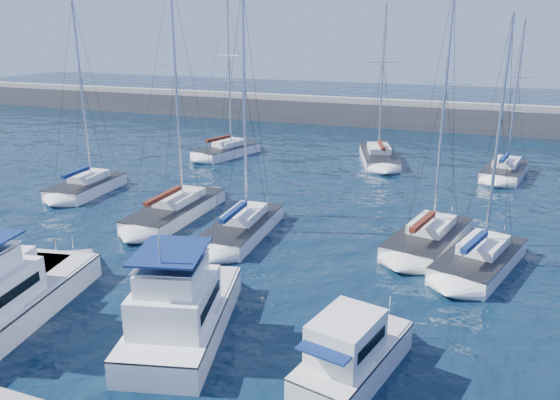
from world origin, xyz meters
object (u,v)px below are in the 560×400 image
(motor_yacht_port_outer, at_px, (8,290))
(sailboat_mid_c, at_px, (242,227))
(motor_yacht_stbd_outer, at_px, (351,357))
(sailboat_back_a, at_px, (227,150))
(sailboat_mid_d, at_px, (428,238))
(sailboat_back_c, at_px, (505,171))
(sailboat_mid_a, at_px, (87,186))
(sailboat_mid_b, at_px, (176,209))
(sailboat_back_b, at_px, (379,157))
(sailboat_mid_e, at_px, (480,260))
(motor_yacht_stbd_inner, at_px, (181,313))

(motor_yacht_port_outer, bearing_deg, sailboat_mid_c, 52.66)
(motor_yacht_stbd_outer, distance_m, sailboat_back_a, 38.13)
(motor_yacht_stbd_outer, distance_m, sailboat_mid_d, 14.39)
(sailboat_back_c, bearing_deg, sailboat_mid_c, -116.52)
(motor_yacht_stbd_outer, height_order, sailboat_mid_a, sailboat_mid_a)
(sailboat_mid_b, distance_m, sailboat_mid_d, 16.88)
(sailboat_back_a, bearing_deg, sailboat_mid_c, -45.67)
(sailboat_back_b, distance_m, sailboat_back_c, 11.50)
(sailboat_back_b, bearing_deg, sailboat_mid_b, -132.37)
(sailboat_mid_a, relative_size, sailboat_mid_c, 0.98)
(sailboat_mid_a, height_order, sailboat_mid_e, sailboat_mid_a)
(sailboat_mid_b, xyz_separation_m, sailboat_back_a, (-5.15, 18.31, 0.02))
(sailboat_mid_c, bearing_deg, sailboat_back_a, 115.73)
(sailboat_back_b, height_order, sailboat_back_c, sailboat_back_b)
(motor_yacht_stbd_inner, relative_size, sailboat_mid_a, 0.60)
(motor_yacht_port_outer, distance_m, sailboat_mid_c, 13.93)
(motor_yacht_stbd_inner, relative_size, sailboat_mid_b, 0.55)
(motor_yacht_stbd_inner, bearing_deg, sailboat_back_a, 98.56)
(sailboat_mid_b, relative_size, sailboat_back_a, 1.03)
(motor_yacht_stbd_inner, height_order, sailboat_back_b, sailboat_back_b)
(sailboat_mid_a, height_order, sailboat_mid_d, sailboat_mid_d)
(sailboat_mid_a, distance_m, sailboat_mid_c, 15.89)
(sailboat_mid_c, bearing_deg, sailboat_mid_a, 162.35)
(sailboat_back_a, bearing_deg, motor_yacht_stbd_inner, -51.31)
(motor_yacht_stbd_outer, relative_size, sailboat_back_b, 0.42)
(motor_yacht_port_outer, height_order, sailboat_back_b, sailboat_back_b)
(sailboat_mid_a, height_order, sailboat_back_c, sailboat_mid_a)
(sailboat_mid_e, relative_size, sailboat_back_b, 0.90)
(motor_yacht_stbd_inner, distance_m, sailboat_mid_b, 15.71)
(sailboat_mid_b, xyz_separation_m, sailboat_back_c, (21.33, 19.46, -0.01))
(sailboat_mid_a, xyz_separation_m, sailboat_back_c, (30.99, 16.96, -0.02))
(sailboat_mid_e, xyz_separation_m, sailboat_back_c, (1.50, 21.03, 0.00))
(motor_yacht_port_outer, bearing_deg, sailboat_back_b, 62.32)
(sailboat_mid_a, bearing_deg, motor_yacht_stbd_outer, -36.26)
(sailboat_mid_b, relative_size, sailboat_back_b, 1.09)
(sailboat_mid_c, bearing_deg, sailboat_back_c, 50.40)
(motor_yacht_port_outer, xyz_separation_m, sailboat_back_b, (10.37, 35.15, -0.42))
(motor_yacht_stbd_outer, xyz_separation_m, sailboat_mid_b, (-15.65, 13.65, -0.41))
(motor_yacht_stbd_outer, distance_m, sailboat_back_b, 35.22)
(sailboat_mid_e, height_order, sailboat_back_b, sailboat_back_b)
(motor_yacht_port_outer, xyz_separation_m, sailboat_mid_e, (20.25, 12.47, -0.43))
(sailboat_back_b, relative_size, sailboat_back_c, 1.10)
(sailboat_mid_d, bearing_deg, sailboat_back_c, 89.05)
(sailboat_mid_a, relative_size, sailboat_back_c, 1.10)
(motor_yacht_port_outer, relative_size, sailboat_mid_e, 0.53)
(sailboat_mid_c, bearing_deg, sailboat_mid_e, -3.09)
(motor_yacht_stbd_inner, distance_m, motor_yacht_stbd_outer, 7.36)
(sailboat_mid_b, relative_size, sailboat_mid_d, 1.07)
(sailboat_mid_d, height_order, sailboat_back_a, sailboat_back_a)
(sailboat_mid_c, xyz_separation_m, sailboat_back_a, (-10.85, 19.84, 0.02))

